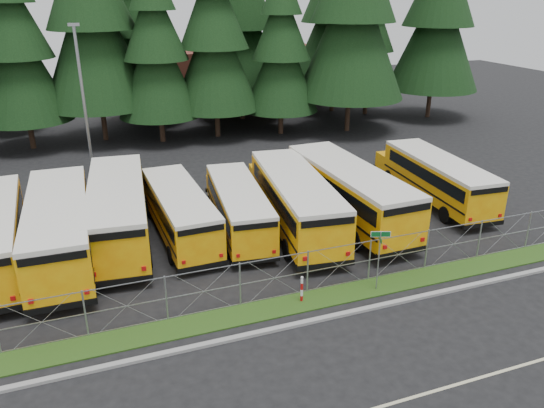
% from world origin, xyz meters
% --- Properties ---
extents(ground, '(120.00, 120.00, 0.00)m').
position_xyz_m(ground, '(0.00, 0.00, 0.00)').
color(ground, black).
rests_on(ground, ground).
extents(curb, '(50.00, 0.25, 0.12)m').
position_xyz_m(curb, '(0.00, -3.10, 0.06)').
color(curb, gray).
rests_on(curb, ground).
extents(grass_verge, '(50.00, 1.40, 0.06)m').
position_xyz_m(grass_verge, '(0.00, -1.70, 0.03)').
color(grass_verge, '#1E3F12').
rests_on(grass_verge, ground).
extents(road_lane_line, '(50.00, 0.12, 0.01)m').
position_xyz_m(road_lane_line, '(0.00, -8.00, 0.01)').
color(road_lane_line, beige).
rests_on(road_lane_line, ground).
extents(chainlink_fence, '(44.00, 0.10, 2.00)m').
position_xyz_m(chainlink_fence, '(0.00, -1.00, 1.00)').
color(chainlink_fence, gray).
rests_on(chainlink_fence, ground).
extents(brick_building, '(22.00, 10.00, 6.00)m').
position_xyz_m(brick_building, '(6.00, 40.00, 3.00)').
color(brick_building, brown).
rests_on(brick_building, ground).
extents(bus_1, '(3.03, 11.98, 3.13)m').
position_xyz_m(bus_1, '(-10.80, 5.97, 1.56)').
color(bus_1, orange).
rests_on(bus_1, ground).
extents(bus_2, '(3.97, 12.19, 3.14)m').
position_xyz_m(bus_2, '(-7.99, 7.16, 1.57)').
color(bus_2, orange).
rests_on(bus_2, ground).
extents(bus_3, '(2.71, 10.18, 2.65)m').
position_xyz_m(bus_3, '(-5.03, 6.52, 1.33)').
color(bus_3, orange).
rests_on(bus_3, ground).
extents(bus_4, '(3.40, 10.07, 2.59)m').
position_xyz_m(bus_4, '(-1.95, 6.06, 1.29)').
color(bus_4, orange).
rests_on(bus_4, ground).
extents(bus_5, '(4.16, 12.08, 3.10)m').
position_xyz_m(bus_5, '(0.96, 5.31, 1.55)').
color(bus_5, orange).
rests_on(bus_5, ground).
extents(bus_6, '(3.23, 12.29, 3.20)m').
position_xyz_m(bus_6, '(4.09, 5.36, 1.60)').
color(bus_6, orange).
rests_on(bus_6, ground).
extents(bus_east, '(3.26, 10.84, 2.80)m').
position_xyz_m(bus_east, '(10.49, 5.99, 1.40)').
color(bus_east, orange).
rests_on(bus_east, ground).
extents(street_sign, '(0.80, 0.53, 2.81)m').
position_xyz_m(street_sign, '(1.90, -1.87, 2.03)').
color(street_sign, gray).
rests_on(street_sign, ground).
extents(striped_bollard, '(0.11, 0.11, 1.20)m').
position_xyz_m(striped_bollard, '(-1.53, -1.62, 0.60)').
color(striped_bollard, '#B20C0C').
rests_on(striped_bollard, ground).
extents(light_standard, '(0.70, 0.35, 10.14)m').
position_xyz_m(light_standard, '(-8.81, 17.79, 5.50)').
color(light_standard, gray).
rests_on(light_standard, ground).
extents(conifer_2, '(7.15, 7.15, 15.81)m').
position_xyz_m(conifer_2, '(-13.05, 27.00, 7.91)').
color(conifer_2, black).
rests_on(conifer_2, ground).
extents(conifer_3, '(9.09, 9.09, 20.11)m').
position_xyz_m(conifer_3, '(-7.30, 27.65, 10.05)').
color(conifer_3, black).
rests_on(conifer_3, ground).
extents(conifer_4, '(6.77, 6.77, 14.97)m').
position_xyz_m(conifer_4, '(-2.77, 25.40, 7.49)').
color(conifer_4, black).
rests_on(conifer_4, ground).
extents(conifer_5, '(7.49, 7.49, 16.57)m').
position_xyz_m(conifer_5, '(2.07, 25.44, 8.28)').
color(conifer_5, black).
rests_on(conifer_5, ground).
extents(conifer_6, '(6.49, 6.49, 14.35)m').
position_xyz_m(conifer_6, '(7.60, 24.35, 7.18)').
color(conifer_6, black).
rests_on(conifer_6, ground).
extents(conifer_7, '(9.47, 9.47, 20.94)m').
position_xyz_m(conifer_7, '(13.66, 23.20, 10.47)').
color(conifer_7, black).
rests_on(conifer_7, ground).
extents(conifer_8, '(6.31, 6.31, 13.95)m').
position_xyz_m(conifer_8, '(18.67, 28.73, 6.97)').
color(conifer_8, black).
rests_on(conifer_8, ground).
extents(conifer_9, '(8.75, 8.75, 19.36)m').
position_xyz_m(conifer_9, '(23.92, 25.29, 9.68)').
color(conifer_9, black).
rests_on(conifer_9, ground).
extents(conifer_11, '(8.09, 8.09, 17.88)m').
position_xyz_m(conifer_11, '(-3.18, 32.66, 8.94)').
color(conifer_11, black).
rests_on(conifer_11, ground).
extents(conifer_12, '(8.57, 8.57, 18.95)m').
position_xyz_m(conifer_12, '(6.13, 31.06, 9.48)').
color(conifer_12, black).
rests_on(conifer_12, ground).
extents(conifer_13, '(8.95, 8.95, 19.78)m').
position_xyz_m(conifer_13, '(16.10, 31.29, 9.89)').
color(conifer_13, black).
rests_on(conifer_13, ground).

